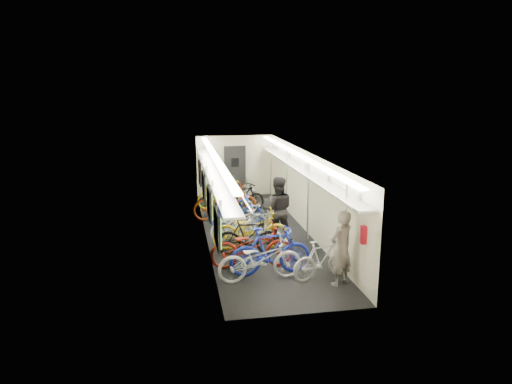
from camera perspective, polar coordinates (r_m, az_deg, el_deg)
name	(u,v)px	position (r m, az deg, el deg)	size (l,w,h in m)	color
train_car_shell	(241,175)	(13.78, -1.88, 2.17)	(10.00, 10.00, 10.00)	black
bicycle_0	(260,259)	(10.24, 0.51, -8.39)	(0.67, 1.92, 1.01)	silver
bicycle_1	(270,251)	(10.51, 1.82, -7.39)	(0.54, 1.93, 1.16)	#1D2BAE
bicycle_2	(252,246)	(10.95, -0.52, -6.83)	(0.70, 2.01, 1.05)	maroon
bicycle_3	(249,236)	(11.75, -0.92, -5.55)	(0.47, 1.67, 1.00)	black
bicycle_4	(251,230)	(12.17, -0.60, -4.71)	(0.72, 2.05, 1.08)	gold
bicycle_5	(259,226)	(12.63, 0.34, -4.25)	(0.47, 1.65, 0.99)	silver
bicycle_6	(239,222)	(13.06, -2.08, -3.73)	(0.65, 1.85, 0.97)	silver
bicycle_7	(235,210)	(14.13, -2.59, -2.31)	(0.48, 1.72, 1.03)	#1D3BAE
bicycle_8	(225,202)	(14.97, -3.87, -1.23)	(0.76, 2.18, 1.14)	#9D3811
bicycle_9	(241,199)	(15.39, -1.85, -0.90)	(0.52, 1.83, 1.10)	black
bicycle_10	(222,194)	(16.42, -4.25, -0.24)	(0.66, 1.89, 0.99)	#DAF016
bicycle_11	(322,259)	(10.47, 8.28, -8.29)	(0.43, 1.54, 0.93)	silver
bicycle_12	(232,193)	(16.45, -2.99, -0.12)	(0.69, 1.97, 1.03)	slate
passenger_near	(341,248)	(10.09, 10.59, -6.92)	(0.61, 0.40, 1.68)	gray
passenger_mid	(277,210)	(12.66, 2.68, -2.21)	(0.90, 0.70, 1.85)	black
backpack	(367,235)	(9.67, 13.72, -5.21)	(0.26, 0.14, 0.38)	#AB1120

